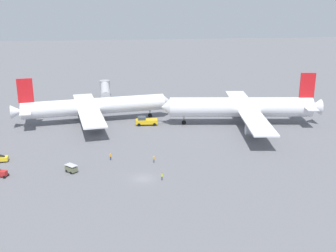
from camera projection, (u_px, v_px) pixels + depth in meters
name	position (u px, v px, depth m)	size (l,w,h in m)	color
ground_plane	(143.00, 179.00, 87.99)	(600.00, 600.00, 0.00)	slate
airliner_at_gate_left	(93.00, 107.00, 126.57)	(48.47, 40.78, 14.47)	silver
airliner_being_pushed	(242.00, 107.00, 123.82)	(47.85, 50.15, 15.64)	silver
pushback_tug	(146.00, 121.00, 124.59)	(9.66, 3.30, 2.88)	gold
gse_baggage_cart_near_cluster	(71.00, 169.00, 90.98)	(3.04, 3.05, 1.71)	#666B4C
gse_gpu_cart_small	(3.00, 173.00, 88.61)	(2.52, 2.21, 1.90)	red
ground_crew_wing_walker_right	(154.00, 159.00, 96.20)	(0.36, 0.36, 1.67)	#4C4C51
ground_crew_marshaller_foreground	(162.00, 176.00, 86.96)	(0.36, 0.36, 1.73)	#4C4C51
ground_crew_ramp_agent_by_cones	(110.00, 156.00, 97.79)	(0.36, 0.47, 1.71)	#2D3351
jet_bridge	(105.00, 89.00, 152.21)	(4.08, 21.46, 6.21)	#B7B7BC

